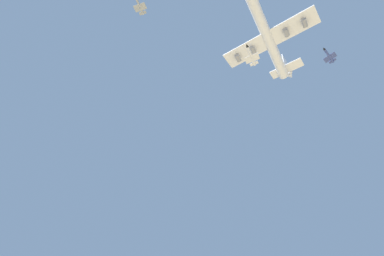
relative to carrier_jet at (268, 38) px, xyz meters
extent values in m
cylinder|color=white|center=(1.29, -0.27, 0.12)|extent=(68.29, 13.80, 6.40)
cone|color=white|center=(-34.36, 7.56, 0.71)|extent=(6.56, 7.04, 5.76)
cube|color=white|center=(-0.68, 0.06, -0.84)|extent=(24.44, 60.94, 7.07)
cylinder|color=gray|center=(-5.39, -21.54, -0.73)|extent=(5.30, 3.53, 3.00)
cylinder|color=gray|center=(-3.06, -10.86, -1.88)|extent=(5.30, 3.53, 3.00)
cylinder|color=gray|center=(1.60, 10.52, -4.18)|extent=(5.30, 3.53, 3.00)
cylinder|color=gray|center=(3.93, 21.21, -5.33)|extent=(5.30, 3.53, 3.00)
cube|color=white|center=(-27.84, 6.95, 8.27)|extent=(8.20, 3.45, 10.42)
cube|color=white|center=(-28.00, 6.20, 0.91)|extent=(11.51, 22.93, 2.90)
cylinder|color=#38478C|center=(-30.55, 34.15, 2.35)|extent=(12.73, 5.85, 1.50)
cone|color=black|center=(-23.50, 31.58, 2.35)|extent=(2.39, 2.09, 1.50)
cube|color=#38478C|center=(-31.96, 34.66, 2.15)|extent=(6.87, 9.02, 0.24)
cube|color=#38478C|center=(-35.72, 36.03, 4.30)|extent=(2.32, 1.01, 2.60)
cube|color=#38478C|center=(-35.72, 36.03, 2.55)|extent=(3.52, 5.19, 0.20)
cylinder|color=silver|center=(6.17, -12.65, -22.41)|extent=(13.05, 2.07, 1.50)
cone|color=black|center=(13.67, -12.98, -22.41)|extent=(2.06, 1.59, 1.50)
cube|color=silver|center=(4.68, -12.58, -22.61)|extent=(4.75, 8.19, 0.24)
cube|color=silver|center=(0.68, -12.40, -20.46)|extent=(2.41, 0.31, 2.60)
cube|color=silver|center=(0.68, -12.40, -22.21)|extent=(2.21, 4.88, 0.20)
cylinder|color=#999EA3|center=(44.86, -69.67, 20.45)|extent=(13.09, 2.89, 1.50)
cube|color=#999EA3|center=(43.37, -69.83, 20.25)|extent=(5.23, 8.43, 0.24)
cube|color=#999EA3|center=(39.39, -70.26, 22.40)|extent=(2.41, 0.46, 2.60)
cube|color=#999EA3|center=(39.39, -70.26, 20.65)|extent=(2.50, 4.99, 0.20)
camera|label=1|loc=(96.38, -9.08, -164.45)|focal=26.34mm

